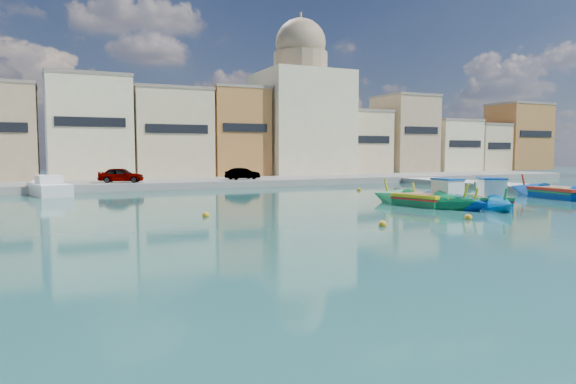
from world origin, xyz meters
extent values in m
plane|color=#153F3E|center=(0.00, 0.00, 0.00)|extent=(160.00, 160.00, 0.00)
cube|color=gray|center=(0.00, 32.00, 0.30)|extent=(80.00, 8.00, 0.60)
cube|color=beige|center=(-13.86, 39.12, 5.55)|extent=(7.88, 6.24, 9.89)
cube|color=gray|center=(-13.86, 39.12, 10.64)|extent=(8.04, 6.37, 0.30)
cube|color=black|center=(-13.86, 35.95, 6.04)|extent=(6.30, 0.10, 0.90)
cube|color=beige|center=(-5.74, 39.72, 5.09)|extent=(7.88, 7.44, 8.99)
cube|color=gray|center=(-5.74, 39.72, 9.74)|extent=(8.04, 7.59, 0.30)
cube|color=black|center=(-5.74, 35.95, 5.54)|extent=(6.30, 0.10, 0.90)
cube|color=#BE793B|center=(1.54, 39.07, 5.31)|extent=(6.17, 6.13, 9.43)
cube|color=gray|center=(1.54, 39.07, 10.18)|extent=(6.29, 6.26, 0.30)
cube|color=black|center=(1.54, 35.95, 5.78)|extent=(4.93, 0.10, 0.90)
cube|color=tan|center=(9.05, 39.85, 3.63)|extent=(7.31, 7.69, 6.05)
cube|color=gray|center=(9.05, 39.85, 6.80)|extent=(7.46, 7.85, 0.30)
cube|color=black|center=(9.05, 35.95, 3.93)|extent=(5.85, 0.10, 0.90)
cube|color=beige|center=(17.02, 39.65, 4.31)|extent=(7.54, 7.30, 7.41)
cube|color=gray|center=(17.02, 39.65, 8.16)|extent=(7.69, 7.45, 0.30)
cube|color=black|center=(17.02, 35.95, 4.68)|extent=(6.03, 0.10, 0.90)
cube|color=tan|center=(24.93, 39.49, 5.42)|extent=(6.36, 6.97, 9.63)
cube|color=gray|center=(24.93, 39.49, 10.38)|extent=(6.48, 7.11, 0.30)
cube|color=black|center=(24.93, 35.95, 5.90)|extent=(5.09, 0.10, 0.90)
cube|color=beige|center=(32.15, 39.35, 3.93)|extent=(6.63, 6.70, 6.65)
cube|color=gray|center=(32.15, 39.35, 7.40)|extent=(6.76, 6.83, 0.30)
cube|color=black|center=(32.15, 35.95, 4.26)|extent=(5.30, 0.10, 0.90)
cube|color=beige|center=(38.26, 39.75, 3.70)|extent=(5.08, 7.51, 6.20)
cube|color=gray|center=(38.26, 39.75, 6.95)|extent=(5.18, 7.66, 0.30)
cube|color=black|center=(38.26, 35.95, 4.01)|extent=(4.06, 0.10, 0.90)
cube|color=#BE793B|center=(45.15, 39.00, 5.27)|extent=(7.79, 6.00, 9.33)
cube|color=gray|center=(45.15, 39.00, 10.08)|extent=(7.95, 6.12, 0.30)
cube|color=black|center=(45.15, 35.95, 5.73)|extent=(6.23, 0.10, 0.90)
cube|color=beige|center=(10.00, 40.00, 6.60)|extent=(10.00, 10.00, 12.00)
cylinder|color=#9E8466|center=(10.00, 40.00, 13.80)|extent=(6.40, 6.40, 2.40)
sphere|color=#9E8466|center=(10.00, 40.00, 15.99)|extent=(6.00, 6.00, 6.00)
cylinder|color=#9E8466|center=(10.00, 40.00, 18.90)|extent=(0.30, 0.30, 1.60)
imported|color=#4C1919|center=(-11.88, 30.50, 1.25)|extent=(4.09, 2.73, 1.29)
imported|color=#4C1919|center=(-0.75, 30.50, 1.15)|extent=(3.50, 1.80, 1.10)
cube|color=#005AA3|center=(6.63, 7.09, 0.18)|extent=(3.23, 3.76, 0.92)
cone|color=#005AA3|center=(7.98, 9.44, 0.23)|extent=(3.09, 3.52, 2.36)
cone|color=#005AA3|center=(5.27, 4.73, 0.23)|extent=(3.09, 3.52, 2.36)
cube|color=#19803C|center=(6.63, 7.09, 0.57)|extent=(3.38, 3.95, 0.17)
cube|color=red|center=(6.63, 7.09, 0.40)|extent=(3.34, 3.86, 0.09)
cube|color=olive|center=(6.63, 7.09, 0.64)|extent=(2.84, 3.37, 0.06)
cylinder|color=#19803C|center=(8.12, 9.67, 0.83)|extent=(0.33, 0.44, 1.00)
cylinder|color=#19803C|center=(5.14, 4.50, 0.83)|extent=(0.33, 0.44, 1.00)
cube|color=white|center=(6.39, 6.67, 1.15)|extent=(1.95, 2.09, 1.01)
cube|color=#0F47A5|center=(6.39, 6.67, 1.71)|extent=(2.07, 2.23, 0.11)
cube|color=#00349F|center=(4.02, 8.18, 0.18)|extent=(1.85, 2.89, 0.89)
cone|color=#00349F|center=(3.97, 10.54, 0.22)|extent=(1.85, 2.69, 2.24)
cone|color=#00349F|center=(4.08, 5.82, 0.22)|extent=(1.85, 2.69, 2.24)
cube|color=gold|center=(4.02, 8.18, 0.55)|extent=(1.93, 3.05, 0.16)
cube|color=red|center=(4.02, 8.18, 0.39)|extent=(1.94, 2.95, 0.09)
cube|color=olive|center=(4.02, 8.18, 0.63)|extent=(1.58, 2.63, 0.05)
cylinder|color=gold|center=(3.97, 10.77, 0.81)|extent=(0.13, 0.43, 0.97)
cylinder|color=gold|center=(4.08, 5.59, 0.81)|extent=(0.13, 0.43, 0.97)
cube|color=white|center=(4.03, 7.77, 1.12)|extent=(1.28, 1.48, 0.98)
cube|color=#0F47A5|center=(4.03, 7.77, 1.66)|extent=(1.36, 1.59, 0.11)
cube|color=#003CAA|center=(15.00, 8.74, 0.22)|extent=(2.43, 3.74, 1.09)
cone|color=#003CAA|center=(15.21, 11.71, 0.27)|extent=(2.41, 3.47, 2.74)
cube|color=red|center=(15.00, 8.74, 0.68)|extent=(2.53, 3.94, 0.20)
cube|color=#197F33|center=(15.00, 8.74, 0.48)|extent=(2.54, 3.81, 0.11)
cube|color=olive|center=(15.00, 8.74, 0.76)|extent=(2.08, 3.39, 0.07)
cylinder|color=red|center=(15.23, 12.00, 0.98)|extent=(0.19, 0.52, 1.19)
cube|color=#0A6E3C|center=(3.15, 8.89, 0.21)|extent=(2.77, 3.54, 1.04)
cone|color=#0A6E3C|center=(2.53, 11.40, 0.26)|extent=(2.72, 3.35, 2.56)
cone|color=#0A6E3C|center=(3.77, 6.37, 0.26)|extent=(2.72, 3.35, 2.56)
cube|color=yellow|center=(3.15, 8.89, 0.64)|extent=(2.89, 3.73, 0.19)
cube|color=red|center=(3.15, 8.89, 0.46)|extent=(2.88, 3.62, 0.10)
cube|color=olive|center=(3.15, 8.89, 0.73)|extent=(2.40, 3.19, 0.06)
cylinder|color=yellow|center=(2.46, 11.65, 0.93)|extent=(0.26, 0.51, 1.13)
cylinder|color=yellow|center=(3.84, 6.12, 0.93)|extent=(0.26, 0.51, 1.13)
cube|color=white|center=(-17.53, 26.43, 0.32)|extent=(3.27, 5.70, 1.17)
cone|color=white|center=(-18.27, 29.79, 0.32)|extent=(2.77, 3.46, 2.16)
cube|color=white|center=(-17.53, 26.43, 1.22)|extent=(2.00, 2.22, 0.63)
cylinder|color=#999EA3|center=(-17.61, 26.80, 4.95)|extent=(0.14, 0.14, 9.00)
sphere|color=orange|center=(-4.01, 2.84, 0.08)|extent=(0.36, 0.36, 0.36)
sphere|color=orange|center=(1.17, 3.07, 0.08)|extent=(0.36, 0.36, 0.36)
sphere|color=orange|center=(6.09, 20.65, 0.08)|extent=(0.36, 0.36, 0.36)
sphere|color=orange|center=(-10.23, 9.32, 0.08)|extent=(0.36, 0.36, 0.36)
camera|label=1|loc=(-17.14, -15.85, 3.33)|focal=32.00mm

